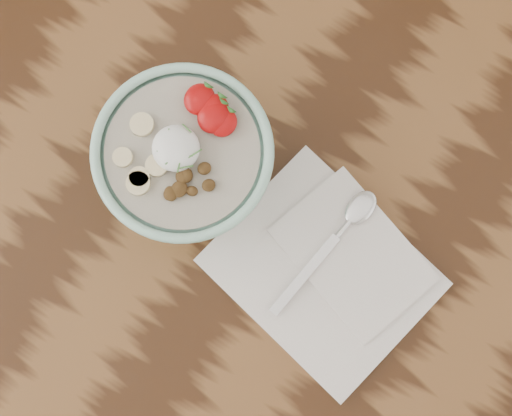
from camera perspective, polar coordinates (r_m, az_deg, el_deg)
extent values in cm
cube|color=#331B0C|center=(94.00, 1.02, -0.25)|extent=(160.00, 90.00, 4.00)
cylinder|color=#9CD2BE|center=(92.55, -5.25, 3.08)|extent=(9.30, 9.30, 1.33)
torus|color=#9CD2BE|center=(81.97, -5.94, 4.50)|extent=(21.15, 21.15, 1.22)
cylinder|color=#BAB19A|center=(82.61, -5.89, 4.40)|extent=(17.94, 17.94, 1.11)
ellipsoid|color=white|center=(81.16, -6.43, 4.78)|extent=(5.46, 5.46, 3.00)
ellipsoid|color=#A60708|center=(82.42, -4.55, 8.67)|extent=(3.50, 3.85, 1.93)
cone|color=#286623|center=(82.45, -3.94, 9.61)|extent=(1.40, 1.03, 1.52)
ellipsoid|color=#A60708|center=(81.68, -3.36, 7.32)|extent=(3.77, 4.14, 2.07)
cone|color=#286623|center=(81.72, -2.70, 8.33)|extent=(1.40, 1.03, 1.52)
ellipsoid|color=#A60708|center=(82.01, -3.43, 7.89)|extent=(3.42, 3.76, 1.88)
cone|color=#286623|center=(82.03, -2.84, 8.82)|extent=(1.40, 1.03, 1.52)
ellipsoid|color=#A60708|center=(81.62, -2.66, 6.84)|extent=(3.17, 3.49, 1.74)
cone|color=#286623|center=(81.60, -2.11, 7.70)|extent=(1.40, 1.03, 1.52)
cylinder|color=beige|center=(81.75, -9.31, 2.48)|extent=(2.34, 2.34, 0.70)
cylinder|color=beige|center=(81.63, -9.41, 1.95)|extent=(2.76, 2.76, 0.70)
cylinder|color=beige|center=(82.50, -10.61, 4.01)|extent=(2.29, 2.29, 0.70)
cylinder|color=beige|center=(83.00, -9.12, 6.61)|extent=(2.76, 2.76, 0.70)
cylinder|color=beige|center=(81.70, -7.94, 3.41)|extent=(2.58, 2.58, 0.70)
ellipsoid|color=#4F3617|center=(80.52, -3.81, 1.83)|extent=(2.08, 2.12, 1.03)
ellipsoid|color=#4F3617|center=(80.63, -5.14, 1.36)|extent=(1.70, 1.57, 0.81)
ellipsoid|color=#4F3617|center=(80.70, -6.84, 1.14)|extent=(2.31, 2.26, 0.97)
ellipsoid|color=#4F3617|center=(80.77, -6.90, 1.12)|extent=(1.52, 1.67, 1.17)
ellipsoid|color=#4F3617|center=(80.89, -4.16, 3.18)|extent=(2.12, 2.16, 1.11)
ellipsoid|color=#4F3617|center=(80.92, -5.89, 2.49)|extent=(2.22, 2.21, 1.22)
ellipsoid|color=#4F3617|center=(80.87, -5.57, 2.62)|extent=(2.19, 2.26, 1.20)
ellipsoid|color=#4F3617|center=(80.65, -6.16, 1.51)|extent=(2.02, 2.18, 0.99)
cylinder|color=#467F35|center=(80.66, -7.04, 5.93)|extent=(0.66, 1.11, 0.22)
cylinder|color=#467F35|center=(79.99, -6.01, 4.37)|extent=(1.71, 0.63, 0.24)
cylinder|color=#467F35|center=(79.97, -6.94, 3.78)|extent=(0.49, 1.30, 0.22)
cylinder|color=#467F35|center=(80.17, -7.43, 4.18)|extent=(1.84, 0.32, 0.24)
cylinder|color=#467F35|center=(80.58, -5.55, 6.37)|extent=(1.41, 0.44, 0.23)
cylinder|color=#467F35|center=(79.84, -4.92, 4.35)|extent=(0.95, 1.80, 0.25)
cylinder|color=#467F35|center=(79.86, -5.52, 4.16)|extent=(1.08, 0.83, 0.22)
cylinder|color=#467F35|center=(79.76, -6.15, 3.48)|extent=(0.84, 1.84, 0.25)
cylinder|color=#467F35|center=(80.25, -7.12, 4.62)|extent=(1.58, 0.28, 0.23)
cylinder|color=#467F35|center=(79.63, -5.66, 3.27)|extent=(1.44, 1.38, 0.24)
cylinder|color=#467F35|center=(80.41, -7.04, 5.18)|extent=(1.54, 0.47, 0.23)
cube|color=silver|center=(91.19, 5.34, -5.13)|extent=(29.05, 25.11, 0.99)
cube|color=silver|center=(90.96, 7.77, -3.69)|extent=(21.64, 17.66, 0.59)
cube|color=silver|center=(89.71, 3.93, -5.33)|extent=(2.67, 12.57, 0.38)
cylinder|color=silver|center=(90.46, 7.12, -1.48)|extent=(1.14, 3.33, 0.76)
ellipsoid|color=silver|center=(90.88, 8.38, 0.03)|extent=(3.90, 5.35, 1.04)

